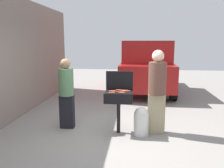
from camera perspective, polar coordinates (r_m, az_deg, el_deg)
ground_plane at (r=5.22m, az=-0.94°, el=-12.07°), size 24.00×24.00×0.00m
house_wall_side at (r=6.63m, az=-22.92°, el=5.93°), size 0.24×8.00×3.15m
bbq_grill at (r=5.07m, az=1.63°, el=-3.50°), size 0.60×0.44×0.92m
grill_lid_open at (r=5.21m, az=1.84°, el=0.85°), size 0.60×0.05×0.42m
hot_dog_0 at (r=5.16m, az=1.62°, el=-1.48°), size 0.13×0.04×0.03m
hot_dog_1 at (r=5.11m, az=2.34°, el=-1.58°), size 0.13×0.03×0.03m
hot_dog_2 at (r=5.07m, az=3.74°, el=-1.70°), size 0.13×0.03×0.03m
hot_dog_3 at (r=5.04m, az=3.00°, el=-1.77°), size 0.13×0.03×0.03m
hot_dog_4 at (r=4.90m, az=-0.09°, el=-2.11°), size 0.13×0.03×0.03m
hot_dog_5 at (r=4.93m, az=2.03°, el=-2.03°), size 0.13×0.03×0.03m
hot_dog_6 at (r=5.06m, az=-0.03°, el=-1.70°), size 0.13×0.04×0.03m
hot_dog_7 at (r=5.15m, az=3.20°, el=-1.50°), size 0.13×0.03×0.03m
hot_dog_8 at (r=4.90m, az=2.44°, el=-2.11°), size 0.13×0.03×0.03m
hot_dog_9 at (r=5.00m, az=0.48°, el=-1.84°), size 0.13×0.03×0.03m
propane_tank at (r=5.11m, az=7.15°, el=-8.84°), size 0.32×0.32×0.62m
person_left at (r=5.44m, az=-11.07°, el=-1.68°), size 0.34×0.34×1.62m
person_right at (r=5.10m, az=10.92°, el=-1.21°), size 0.38×0.38×1.82m
parked_minivan at (r=9.50m, az=8.25°, el=4.38°), size 2.04×4.41×2.02m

